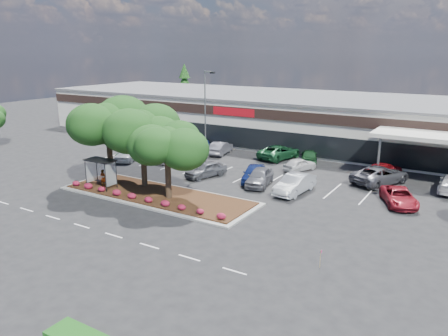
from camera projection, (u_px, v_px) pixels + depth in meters
The scene contains 28 objects.
ground at pixel (144, 215), 33.64m from camera, with size 160.00×160.00×0.00m, color black.
retail_store at pixel (307, 118), 60.69m from camera, with size 80.40×25.20×6.25m.
landscape_island at pixel (158, 195), 37.91m from camera, with size 18.00×6.00×0.26m.
lane_markings at pixel (215, 181), 42.29m from camera, with size 33.12×20.06×0.01m.
shrub_row at pixel (141, 198), 36.08m from camera, with size 17.00×0.80×0.50m, color maroon, non-canonical shape.
bus_shelter at pixel (102, 165), 39.26m from camera, with size 2.75×1.55×2.59m.
island_tree_west at pixel (109, 141), 40.29m from camera, with size 7.20×7.20×7.89m, color #153910, non-canonical shape.
island_tree_mid at pixel (143, 147), 39.17m from camera, with size 6.60×6.60×7.32m, color #153910, non-canonical shape.
island_tree_east at pixel (168, 160), 36.03m from camera, with size 5.80×5.80×6.50m, color #153910, non-canonical shape.
conifer_north_west at pixel (185, 89), 85.35m from camera, with size 4.40×4.40×10.00m, color #153910.
person_waiting at pixel (103, 178), 39.62m from camera, with size 0.59×0.39×1.63m, color #594C47.
light_pole at pixel (206, 127), 45.40m from camera, with size 1.43×0.59×10.36m.
survey_stake at pixel (321, 256), 25.33m from camera, with size 0.08×0.14×1.12m.
car_0 at pixel (129, 153), 50.40m from camera, with size 1.99×4.93×1.68m, color silver.
car_1 at pixel (133, 154), 50.70m from camera, with size 1.42×4.07×1.34m, color #175524.
car_2 at pixel (171, 155), 49.98m from camera, with size 2.00×4.91×1.43m, color #56575E.
car_3 at pixel (206, 169), 43.69m from camera, with size 1.81×4.51×1.54m, color #56575D.
car_4 at pixel (260, 177), 40.95m from camera, with size 1.93×4.81×1.64m, color slate.
car_5 at pixel (254, 173), 42.12m from camera, with size 1.92×4.78×1.63m, color navy.
car_6 at pixel (295, 184), 38.64m from camera, with size 1.80×5.16×1.70m, color #A1A5AC.
car_7 at pixel (399, 197), 35.78m from camera, with size 2.26×4.91×1.36m, color maroon.
car_9 at pixel (197, 143), 55.91m from camera, with size 1.96×4.87×1.66m, color navy.
car_11 at pixel (221, 148), 53.28m from camera, with size 1.65×4.73×1.56m, color #56565D.
car_12 at pixel (280, 152), 51.02m from camera, with size 2.70×5.86×1.63m, color #1C532E.
car_13 at pixel (300, 164), 45.98m from camera, with size 1.59×3.95×1.35m, color silver.
car_14 at pixel (309, 156), 49.54m from camera, with size 1.76×4.38×1.49m, color #21552A.
car_15 at pixel (380, 175), 41.41m from camera, with size 2.86×6.19×1.72m, color #4B4B53.
car_16 at pixel (383, 170), 43.25m from camera, with size 1.96×4.88×1.66m, color maroon.
Camera 1 is at (21.76, -23.65, 12.27)m, focal length 35.00 mm.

